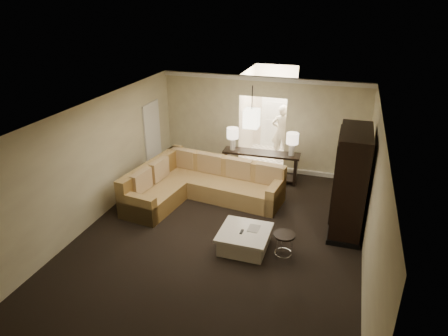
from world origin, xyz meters
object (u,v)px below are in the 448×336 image
(drink_table, at_px, (284,241))
(sectional_sofa, at_px, (198,185))
(console_table, at_px, (261,163))
(armoire, at_px, (349,184))
(coffee_table, at_px, (245,239))
(person, at_px, (282,129))

(drink_table, bearing_deg, sectional_sofa, 144.49)
(console_table, height_order, armoire, armoire)
(coffee_table, relative_size, drink_table, 1.89)
(person, bearing_deg, armoire, 116.63)
(person, bearing_deg, drink_table, 97.42)
(sectional_sofa, height_order, armoire, armoire)
(console_table, bearing_deg, drink_table, -72.30)
(drink_table, bearing_deg, console_table, 110.20)
(sectional_sofa, relative_size, armoire, 1.56)
(coffee_table, height_order, drink_table, drink_table)
(sectional_sofa, bearing_deg, console_table, 59.80)
(console_table, relative_size, armoire, 0.93)
(coffee_table, relative_size, armoire, 0.44)
(armoire, height_order, drink_table, armoire)
(console_table, bearing_deg, armoire, -41.45)
(sectional_sofa, height_order, drink_table, sectional_sofa)
(sectional_sofa, relative_size, console_table, 1.67)
(armoire, bearing_deg, sectional_sofa, 175.49)
(drink_table, bearing_deg, armoire, 53.45)
(sectional_sofa, xyz_separation_m, drink_table, (2.54, -1.81, -0.01))
(coffee_table, bearing_deg, person, 91.99)
(console_table, height_order, drink_table, console_table)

